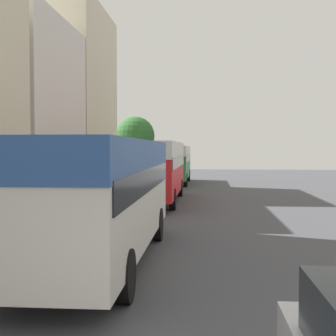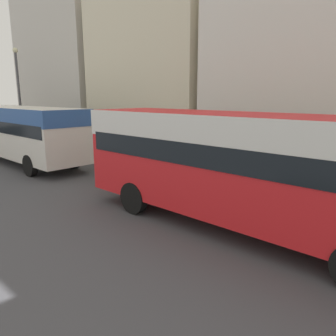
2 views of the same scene
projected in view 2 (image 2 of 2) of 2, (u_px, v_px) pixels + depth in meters
sidewalk at (27, 142)px, 25.48m from camera, size 2.20×120.00×0.15m
building_corner at (79, 70)px, 26.44m from camera, size 6.19×9.66×11.34m
building_midblock at (170, 60)px, 20.10m from camera, size 6.72×8.54×11.47m
building_far_terrace at (320, 69)px, 14.17m from camera, size 6.26×8.51×9.49m
bus_lead at (23, 127)px, 17.38m from camera, size 2.50×9.48×3.04m
bus_following at (244, 157)px, 8.60m from camera, size 2.50×10.20×3.17m
pedestrian_walking_away at (245, 171)px, 11.78m from camera, size 0.41×0.41×1.65m
lamp_post at (19, 89)px, 23.32m from camera, size 0.36×0.36×6.74m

